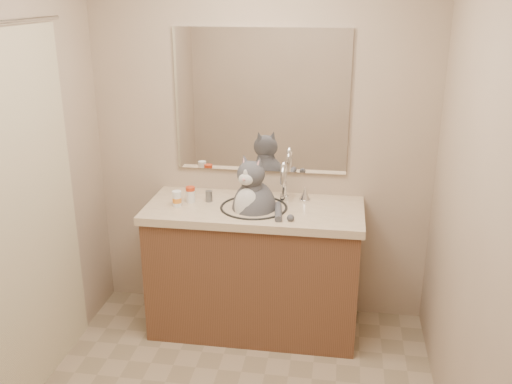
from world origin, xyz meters
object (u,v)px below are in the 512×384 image
pill_bottle_redcap (191,194)px  grey_canister (209,196)px  cat (254,206)px  pill_bottle_orange (177,199)px

pill_bottle_redcap → grey_canister: pill_bottle_redcap is taller
cat → pill_bottle_orange: size_ratio=5.64×
pill_bottle_redcap → pill_bottle_orange: 0.10m
pill_bottle_redcap → pill_bottle_orange: pill_bottle_redcap is taller
cat → pill_bottle_redcap: size_ratio=5.48×
pill_bottle_redcap → grey_canister: bearing=14.0°
pill_bottle_orange → grey_canister: (0.18, 0.11, -0.01)m
pill_bottle_redcap → pill_bottle_orange: (-0.06, -0.08, -0.00)m
cat → grey_canister: cat is taller
pill_bottle_orange → grey_canister: pill_bottle_orange is taller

